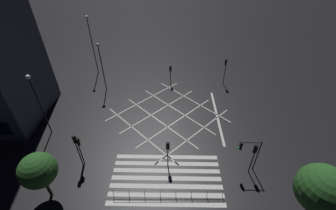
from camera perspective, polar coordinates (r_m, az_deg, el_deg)
name	(u,v)px	position (r m, az deg, el deg)	size (l,w,h in m)	color
ground_plane	(168,115)	(30.26, 0.00, -2.62)	(200.00, 200.00, 0.00)	black
road_markings	(170,158)	(25.15, 0.53, -13.29)	(16.48, 21.90, 0.01)	silver
traffic_light_ne_main	(225,66)	(36.39, 14.33, 9.47)	(0.39, 0.36, 4.35)	black
traffic_light_sw_main	(79,146)	(24.26, -21.57, -9.62)	(0.39, 0.36, 3.81)	black
traffic_light_median_south	(168,149)	(22.73, -0.05, -11.15)	(0.36, 0.39, 3.38)	black
traffic_light_median_north	(170,71)	(35.59, 0.63, 8.59)	(0.36, 0.39, 3.23)	black
traffic_light_sw_cross	(76,145)	(24.01, -22.22, -9.35)	(0.36, 0.39, 4.26)	black
traffic_light_se_main	(248,149)	(23.26, 19.72, -10.59)	(2.15, 0.36, 4.09)	black
traffic_light_se_cross	(254,153)	(23.50, 21.01, -11.38)	(0.36, 0.39, 3.78)	black
street_lamp_east	(35,94)	(28.21, -30.62, 2.36)	(0.50, 0.50, 8.05)	black
street_lamp_west	(91,37)	(39.27, -19.02, 16.00)	(0.47, 0.47, 9.67)	black
street_lamp_far	(100,58)	(34.19, -16.82, 11.42)	(0.51, 0.51, 7.52)	black
street_tree_near	(322,190)	(21.74, 34.56, -17.30)	(4.00, 4.00, 5.94)	#473323
street_tree_far	(38,171)	(22.38, -30.12, -14.20)	(3.09, 3.09, 5.26)	#473323
pedestrian_railing	(168,192)	(22.00, 0.00, -21.22)	(10.13, 0.22, 1.05)	#B7B7BC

